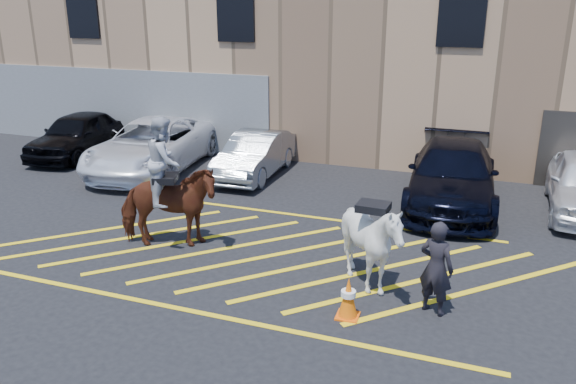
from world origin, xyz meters
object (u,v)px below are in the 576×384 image
(car_black_suv, at_px, (78,134))
(car_blue_suv, at_px, (452,175))
(mounted_bay, at_px, (167,196))
(traffic_cone, at_px, (348,297))
(car_white_pickup, at_px, (152,145))
(car_silver_sedan, at_px, (255,155))
(saddled_white, at_px, (371,243))
(handler, at_px, (436,268))

(car_black_suv, xyz_separation_m, car_blue_suv, (12.57, -0.68, 0.03))
(mounted_bay, relative_size, traffic_cone, 3.92)
(mounted_bay, height_order, traffic_cone, mounted_bay)
(car_white_pickup, relative_size, mounted_bay, 1.98)
(car_silver_sedan, distance_m, saddled_white, 7.69)
(car_black_suv, relative_size, car_white_pickup, 0.78)
(car_black_suv, relative_size, saddled_white, 2.44)
(car_black_suv, relative_size, mounted_bay, 1.54)
(traffic_cone, bearing_deg, mounted_bay, 160.95)
(car_silver_sedan, bearing_deg, mounted_bay, -87.79)
(car_silver_sedan, relative_size, car_blue_suv, 0.74)
(handler, bearing_deg, car_white_pickup, -10.18)
(car_white_pickup, distance_m, car_blue_suv, 9.17)
(mounted_bay, bearing_deg, traffic_cone, -19.05)
(saddled_white, bearing_deg, car_white_pickup, 146.37)
(car_black_suv, bearing_deg, saddled_white, -35.15)
(car_silver_sedan, xyz_separation_m, car_blue_suv, (5.86, -0.57, 0.13))
(car_white_pickup, height_order, traffic_cone, car_white_pickup)
(car_silver_sedan, xyz_separation_m, traffic_cone, (4.73, -7.06, -0.29))
(saddled_white, bearing_deg, car_blue_suv, 79.53)
(car_black_suv, distance_m, car_blue_suv, 12.59)
(traffic_cone, bearing_deg, handler, 26.69)
(car_blue_suv, bearing_deg, car_white_pickup, 176.69)
(car_white_pickup, relative_size, saddled_white, 3.14)
(car_blue_suv, bearing_deg, handler, -90.99)
(car_black_suv, xyz_separation_m, saddled_white, (11.57, -6.06, 0.16))
(car_black_suv, distance_m, mounted_bay, 9.09)
(mounted_bay, bearing_deg, car_white_pickup, 126.20)
(car_blue_suv, bearing_deg, saddled_white, -103.45)
(car_white_pickup, xyz_separation_m, handler, (9.37, -5.88, 0.04))
(traffic_cone, bearing_deg, car_white_pickup, 140.86)
(saddled_white, distance_m, traffic_cone, 1.24)
(car_white_pickup, height_order, handler, handler)
(handler, height_order, mounted_bay, mounted_bay)
(mounted_bay, bearing_deg, car_blue_suv, 42.34)
(car_white_pickup, distance_m, traffic_cone, 10.39)
(car_silver_sedan, distance_m, car_blue_suv, 5.89)
(car_blue_suv, relative_size, saddled_white, 3.00)
(handler, relative_size, saddled_white, 0.92)
(car_silver_sedan, distance_m, traffic_cone, 8.51)
(car_silver_sedan, relative_size, traffic_cone, 5.49)
(car_blue_suv, height_order, handler, handler)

